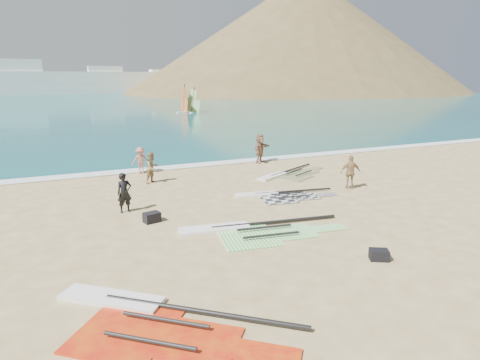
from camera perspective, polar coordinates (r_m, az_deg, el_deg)
name	(u,v)px	position (r m, az deg, el deg)	size (l,w,h in m)	color
ground	(276,230)	(15.44, 5.18, -7.05)	(300.00, 300.00, 0.00)	#D5BB7C
sea	(81,96)	(144.80, -21.64, 11.05)	(300.00, 240.00, 0.06)	#0C5756
surf_line	(184,167)	(26.42, -7.90, 1.88)	(300.00, 1.20, 0.04)	white
far_town	(29,82)	(162.75, -27.77, 12.26)	(160.00, 8.00, 12.00)	white
headland_main	(304,93)	(169.78, 9.02, 12.18)	(143.00, 143.00, 45.00)	olive
headland_minor	(356,91)	(198.62, 16.11, 12.08)	(70.00, 70.00, 28.00)	olive
rig_grey	(279,196)	(19.61, 5.51, -2.24)	(5.00, 2.35, 0.20)	black
rig_green	(251,231)	(15.16, 1.58, -7.20)	(6.34, 2.94, 0.20)	#3CD61D
rig_orange	(289,174)	(24.03, 6.98, 0.80)	(5.39, 3.59, 0.20)	orange
rig_red	(148,318)	(10.32, -12.98, -18.63)	(5.38, 5.36, 0.21)	red
gear_bag_near	(152,217)	(16.48, -12.42, -5.21)	(0.63, 0.46, 0.40)	black
gear_bag_far	(379,255)	(13.64, 19.16, -10.01)	(0.57, 0.40, 0.34)	black
person_wetsuit	(124,193)	(17.78, -16.12, -1.76)	(0.63, 0.41, 1.73)	black
beachgoer_left	(152,168)	(22.45, -12.39, 1.74)	(0.84, 0.65, 1.72)	#977A51
beachgoer_mid	(141,160)	(24.84, -13.95, 2.72)	(1.05, 0.60, 1.62)	#AE6556
beachgoer_back	(350,172)	(21.51, 15.44, 1.08)	(1.04, 0.43, 1.77)	#9D7B50
beachgoer_right	(260,148)	(27.34, 2.88, 4.51)	(1.82, 0.58, 1.96)	#94664A
windsurfer_centre	(184,105)	(68.80, -7.93, 10.58)	(2.69, 3.20, 4.78)	white
windsurfer_right	(193,105)	(68.69, -6.67, 10.53)	(2.25, 2.25, 4.31)	white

